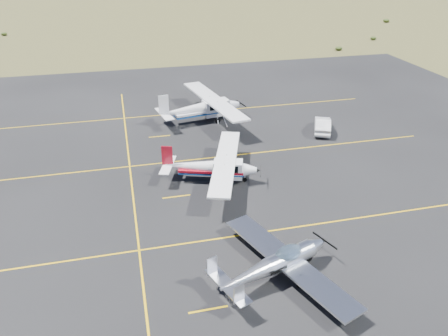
{
  "coord_description": "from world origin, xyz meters",
  "views": [
    {
      "loc": [
        -5.98,
        -19.05,
        16.24
      ],
      "look_at": [
        0.61,
        8.0,
        1.6
      ],
      "focal_mm": 35.0,
      "sensor_mm": 36.0,
      "label": 1
    }
  ],
  "objects_px": {
    "aircraft_cessna": "(211,166)",
    "aircraft_plain": "(202,108)",
    "sedan": "(323,125)",
    "aircraft_low_wing": "(278,263)"
  },
  "relations": [
    {
      "from": "aircraft_cessna",
      "to": "sedan",
      "type": "distance_m",
      "value": 13.96
    },
    {
      "from": "aircraft_plain",
      "to": "aircraft_cessna",
      "type": "bearing_deg",
      "value": -108.67
    },
    {
      "from": "aircraft_low_wing",
      "to": "sedan",
      "type": "relative_size",
      "value": 2.33
    },
    {
      "from": "aircraft_cessna",
      "to": "aircraft_plain",
      "type": "height_order",
      "value": "aircraft_plain"
    },
    {
      "from": "aircraft_cessna",
      "to": "aircraft_plain",
      "type": "relative_size",
      "value": 0.83
    },
    {
      "from": "aircraft_cessna",
      "to": "sedan",
      "type": "xyz_separation_m",
      "value": [
        12.21,
        6.76,
        -0.52
      ]
    },
    {
      "from": "sedan",
      "to": "aircraft_cessna",
      "type": "bearing_deg",
      "value": 53.22
    },
    {
      "from": "aircraft_plain",
      "to": "sedan",
      "type": "relative_size",
      "value": 3.12
    },
    {
      "from": "aircraft_low_wing",
      "to": "sedan",
      "type": "bearing_deg",
      "value": 38.33
    },
    {
      "from": "aircraft_cessna",
      "to": "aircraft_low_wing",
      "type": "bearing_deg",
      "value": -65.54
    }
  ]
}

